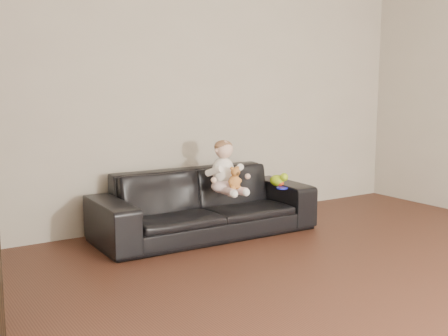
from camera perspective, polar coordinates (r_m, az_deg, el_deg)
floor at (r=3.41m, az=20.79°, el=-14.53°), size 5.50×5.50×0.00m
wall_back at (r=5.25m, az=-3.42°, el=8.56°), size 5.00×0.00×5.00m
sofa at (r=4.85m, az=-1.99°, el=-3.60°), size 1.92×0.78×0.56m
baby at (r=4.78m, az=0.08°, el=-0.23°), size 0.31×0.38×0.46m
teddy_bear at (r=4.68m, az=1.11°, el=-1.06°), size 0.12×0.12×0.19m
toy_green at (r=5.17m, az=5.42°, el=-1.27°), size 0.16×0.18×0.10m
toy_rattle at (r=5.14m, az=5.75°, el=-1.55°), size 0.08×0.08×0.07m
toy_blue_disc at (r=5.06m, az=5.91°, el=-2.03°), size 0.11×0.11×0.01m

